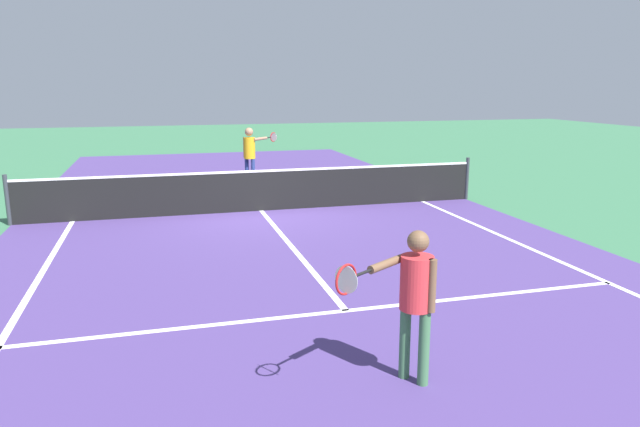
{
  "coord_description": "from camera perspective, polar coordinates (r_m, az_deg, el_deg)",
  "views": [
    {
      "loc": [
        -2.24,
        -13.21,
        2.89
      ],
      "look_at": [
        0.04,
        -4.99,
        1.0
      ],
      "focal_mm": 32.8,
      "sensor_mm": 36.0,
      "label": 1
    }
  ],
  "objects": [
    {
      "name": "court_surface_inbounds",
      "position": [
        13.71,
        -5.75,
        0.28
      ],
      "size": [
        10.62,
        24.4,
        0.0
      ],
      "primitive_type": "cube",
      "color": "#4C387A",
      "rests_on": "ground_plane"
    },
    {
      "name": "ground_plane",
      "position": [
        13.71,
        -5.75,
        0.27
      ],
      "size": [
        60.0,
        60.0,
        0.0
      ],
      "primitive_type": "plane",
      "color": "#38724C"
    },
    {
      "name": "line_sideline_left",
      "position": [
        8.04,
        -28.24,
        -10.12
      ],
      "size": [
        0.1,
        11.89,
        0.01
      ],
      "primitive_type": "cube",
      "color": "white",
      "rests_on": "ground_plane"
    },
    {
      "name": "line_sideline_right",
      "position": [
        10.07,
        24.61,
        -5.33
      ],
      "size": [
        0.1,
        11.89,
        0.01
      ],
      "primitive_type": "cube",
      "color": "white",
      "rests_on": "ground_plane"
    },
    {
      "name": "player_far",
      "position": [
        16.63,
        -6.82,
        6.13
      ],
      "size": [
        1.06,
        0.78,
        1.71
      ],
      "color": "navy",
      "rests_on": "ground_plane"
    },
    {
      "name": "tennis_ball_mid_court",
      "position": [
        8.79,
        8.37,
        -6.61
      ],
      "size": [
        0.07,
        0.07,
        0.07
      ],
      "primitive_type": "sphere",
      "color": "#CCE033",
      "rests_on": "ground_plane"
    },
    {
      "name": "player_near",
      "position": [
        5.73,
        9.18,
        -7.46
      ],
      "size": [
        1.11,
        0.61,
        1.55
      ],
      "color": "#3F7247",
      "rests_on": "ground_plane"
    },
    {
      "name": "line_center_service",
      "position": [
        10.66,
        -2.79,
        -3.23
      ],
      "size": [
        0.1,
        6.4,
        0.01
      ],
      "primitive_type": "cube",
      "color": "white",
      "rests_on": "ground_plane"
    },
    {
      "name": "net",
      "position": [
        13.61,
        -5.8,
        2.3
      ],
      "size": [
        10.74,
        0.09,
        1.07
      ],
      "color": "#33383D",
      "rests_on": "ground_plane"
    },
    {
      "name": "line_service_near",
      "position": [
        7.73,
        2.54,
        -9.45
      ],
      "size": [
        8.22,
        0.1,
        0.01
      ],
      "primitive_type": "cube",
      "color": "white",
      "rests_on": "ground_plane"
    }
  ]
}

